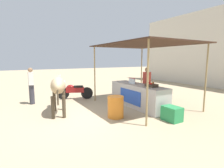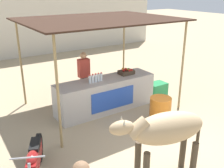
% 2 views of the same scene
% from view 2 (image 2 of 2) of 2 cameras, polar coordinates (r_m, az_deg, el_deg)
% --- Properties ---
extents(ground_plane, '(60.00, 60.00, 0.00)m').
position_cam_2_polar(ground_plane, '(6.38, 9.37, -12.66)').
color(ground_plane, tan).
extents(building_wall_far, '(16.00, 0.50, 5.56)m').
position_cam_2_polar(building_wall_far, '(14.49, -19.01, 16.60)').
color(building_wall_far, beige).
rests_on(building_wall_far, ground).
extents(stall_counter, '(3.00, 0.82, 0.96)m').
position_cam_2_polar(stall_counter, '(7.71, -1.40, -2.32)').
color(stall_counter, '#B2ADA8').
rests_on(stall_counter, ground).
extents(stall_awning, '(4.20, 3.20, 2.65)m').
position_cam_2_polar(stall_awning, '(7.44, -2.80, 13.27)').
color(stall_awning, '#382319').
rests_on(stall_awning, ground).
extents(water_bottle_row, '(0.43, 0.07, 0.25)m').
position_cam_2_polar(water_bottle_row, '(7.30, -3.58, 1.30)').
color(water_bottle_row, silver).
rests_on(water_bottle_row, stall_counter).
extents(fruit_crate, '(0.44, 0.32, 0.18)m').
position_cam_2_polar(fruit_crate, '(7.97, 3.15, 2.67)').
color(fruit_crate, '#3F3326').
rests_on(fruit_crate, stall_counter).
extents(vendor_behind_counter, '(0.34, 0.22, 1.65)m').
position_cam_2_polar(vendor_behind_counter, '(8.06, -6.09, 1.38)').
color(vendor_behind_counter, '#383842').
rests_on(vendor_behind_counter, ground).
extents(cooler_box, '(0.60, 0.44, 0.48)m').
position_cam_2_polar(cooler_box, '(8.84, 9.76, -1.27)').
color(cooler_box, '#268C4C').
rests_on(cooler_box, ground).
extents(water_barrel, '(0.56, 0.56, 0.76)m').
position_cam_2_polar(water_barrel, '(7.06, 10.42, -5.81)').
color(water_barrel, orange).
rests_on(water_barrel, ground).
extents(cow, '(1.85, 0.86, 1.44)m').
position_cam_2_polar(cow, '(4.85, 11.40, -9.93)').
color(cow, tan).
rests_on(cow, ground).
extents(motorcycle_parked, '(0.90, 1.67, 0.90)m').
position_cam_2_polar(motorcycle_parked, '(5.24, -16.49, -15.76)').
color(motorcycle_parked, black).
rests_on(motorcycle_parked, ground).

